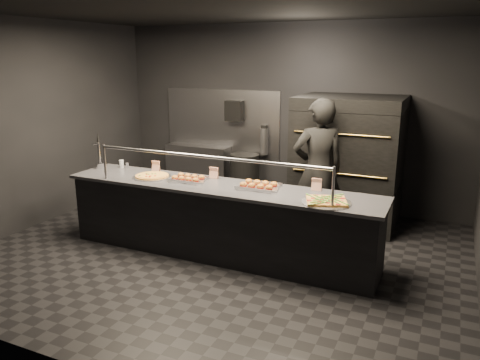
{
  "coord_description": "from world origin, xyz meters",
  "views": [
    {
      "loc": [
        2.56,
        -4.96,
        2.47
      ],
      "look_at": [
        0.2,
        0.2,
        0.96
      ],
      "focal_mm": 35.0,
      "sensor_mm": 36.0,
      "label": 1
    }
  ],
  "objects_px": {
    "towel_dispenser": "(235,111)",
    "slider_tray_a": "(188,178)",
    "beer_tap": "(100,158)",
    "slider_tray_b": "(259,185)",
    "prep_shelf": "(199,169)",
    "pizza_oven": "(348,160)",
    "trash_bin": "(245,178)",
    "worker": "(318,170)",
    "square_pizza": "(326,201)",
    "round_pizza": "(152,176)",
    "service_counter": "(219,220)",
    "fire_extinguisher": "(264,141)"
  },
  "relations": [
    {
      "from": "towel_dispenser",
      "to": "worker",
      "type": "bearing_deg",
      "value": -35.02
    },
    {
      "from": "prep_shelf",
      "to": "towel_dispenser",
      "type": "relative_size",
      "value": 3.43
    },
    {
      "from": "service_counter",
      "to": "slider_tray_b",
      "type": "bearing_deg",
      "value": 11.0
    },
    {
      "from": "service_counter",
      "to": "prep_shelf",
      "type": "bearing_deg",
      "value": 124.59
    },
    {
      "from": "pizza_oven",
      "to": "beer_tap",
      "type": "relative_size",
      "value": 3.74
    },
    {
      "from": "beer_tap",
      "to": "worker",
      "type": "xyz_separation_m",
      "value": [
        2.91,
        0.98,
        -0.1
      ]
    },
    {
      "from": "slider_tray_b",
      "to": "trash_bin",
      "type": "height_order",
      "value": "slider_tray_b"
    },
    {
      "from": "service_counter",
      "to": "pizza_oven",
      "type": "distance_m",
      "value": 2.3
    },
    {
      "from": "towel_dispenser",
      "to": "slider_tray_a",
      "type": "height_order",
      "value": "towel_dispenser"
    },
    {
      "from": "fire_extinguisher",
      "to": "trash_bin",
      "type": "bearing_deg",
      "value": -147.34
    },
    {
      "from": "pizza_oven",
      "to": "round_pizza",
      "type": "relative_size",
      "value": 3.8
    },
    {
      "from": "prep_shelf",
      "to": "pizza_oven",
      "type": "bearing_deg",
      "value": -8.54
    },
    {
      "from": "pizza_oven",
      "to": "beer_tap",
      "type": "bearing_deg",
      "value": -150.4
    },
    {
      "from": "trash_bin",
      "to": "service_counter",
      "type": "bearing_deg",
      "value": -74.14
    },
    {
      "from": "pizza_oven",
      "to": "square_pizza",
      "type": "bearing_deg",
      "value": -84.43
    },
    {
      "from": "square_pizza",
      "to": "trash_bin",
      "type": "relative_size",
      "value": 0.65
    },
    {
      "from": "prep_shelf",
      "to": "slider_tray_b",
      "type": "distance_m",
      "value": 3.1
    },
    {
      "from": "towel_dispenser",
      "to": "pizza_oven",
      "type": "bearing_deg",
      "value": -13.14
    },
    {
      "from": "pizza_oven",
      "to": "towel_dispenser",
      "type": "relative_size",
      "value": 5.46
    },
    {
      "from": "beer_tap",
      "to": "slider_tray_b",
      "type": "relative_size",
      "value": 0.93
    },
    {
      "from": "prep_shelf",
      "to": "trash_bin",
      "type": "bearing_deg",
      "value": -5.89
    },
    {
      "from": "worker",
      "to": "round_pizza",
      "type": "bearing_deg",
      "value": -4.68
    },
    {
      "from": "pizza_oven",
      "to": "slider_tray_a",
      "type": "height_order",
      "value": "pizza_oven"
    },
    {
      "from": "slider_tray_a",
      "to": "prep_shelf",
      "type": "bearing_deg",
      "value": 116.64
    },
    {
      "from": "round_pizza",
      "to": "worker",
      "type": "relative_size",
      "value": 0.26
    },
    {
      "from": "towel_dispenser",
      "to": "beer_tap",
      "type": "relative_size",
      "value": 0.69
    },
    {
      "from": "slider_tray_a",
      "to": "trash_bin",
      "type": "distance_m",
      "value": 2.25
    },
    {
      "from": "round_pizza",
      "to": "square_pizza",
      "type": "distance_m",
      "value": 2.38
    },
    {
      "from": "pizza_oven",
      "to": "trash_bin",
      "type": "height_order",
      "value": "pizza_oven"
    },
    {
      "from": "trash_bin",
      "to": "slider_tray_b",
      "type": "bearing_deg",
      "value": -61.97
    },
    {
      "from": "pizza_oven",
      "to": "round_pizza",
      "type": "xyz_separation_m",
      "value": [
        -2.18,
        -1.91,
        -0.03
      ]
    },
    {
      "from": "service_counter",
      "to": "beer_tap",
      "type": "bearing_deg",
      "value": 176.75
    },
    {
      "from": "service_counter",
      "to": "slider_tray_a",
      "type": "distance_m",
      "value": 0.67
    },
    {
      "from": "pizza_oven",
      "to": "slider_tray_b",
      "type": "distance_m",
      "value": 1.93
    },
    {
      "from": "towel_dispenser",
      "to": "fire_extinguisher",
      "type": "height_order",
      "value": "towel_dispenser"
    },
    {
      "from": "towel_dispenser",
      "to": "slider_tray_a",
      "type": "bearing_deg",
      "value": -79.32
    },
    {
      "from": "prep_shelf",
      "to": "service_counter",
      "type": "bearing_deg",
      "value": -55.41
    },
    {
      "from": "pizza_oven",
      "to": "round_pizza",
      "type": "distance_m",
      "value": 2.9
    },
    {
      "from": "towel_dispenser",
      "to": "slider_tray_b",
      "type": "bearing_deg",
      "value": -58.6
    },
    {
      "from": "beer_tap",
      "to": "square_pizza",
      "type": "relative_size",
      "value": 0.95
    },
    {
      "from": "round_pizza",
      "to": "slider_tray_b",
      "type": "bearing_deg",
      "value": 4.02
    },
    {
      "from": "prep_shelf",
      "to": "square_pizza",
      "type": "bearing_deg",
      "value": -39.47
    },
    {
      "from": "prep_shelf",
      "to": "fire_extinguisher",
      "type": "bearing_deg",
      "value": 3.66
    },
    {
      "from": "slider_tray_a",
      "to": "service_counter",
      "type": "bearing_deg",
      "value": -5.32
    },
    {
      "from": "fire_extinguisher",
      "to": "slider_tray_a",
      "type": "relative_size",
      "value": 0.96
    },
    {
      "from": "worker",
      "to": "pizza_oven",
      "type": "bearing_deg",
      "value": -140.46
    },
    {
      "from": "prep_shelf",
      "to": "trash_bin",
      "type": "xyz_separation_m",
      "value": [
        0.97,
        -0.1,
        -0.03
      ]
    },
    {
      "from": "pizza_oven",
      "to": "trash_bin",
      "type": "bearing_deg",
      "value": 170.08
    },
    {
      "from": "slider_tray_b",
      "to": "square_pizza",
      "type": "relative_size",
      "value": 1.02
    },
    {
      "from": "round_pizza",
      "to": "slider_tray_a",
      "type": "height_order",
      "value": "slider_tray_a"
    }
  ]
}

